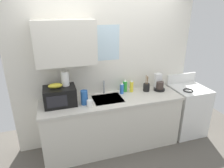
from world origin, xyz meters
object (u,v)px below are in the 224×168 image
object	(u,v)px
banana_bunch	(55,86)
paper_towel_roll	(65,79)
dish_soap_bottle_blue	(122,88)
stove_range	(187,110)
microwave	(60,96)
utensil_crock	(146,87)
dish_soap_bottle_yellow	(132,86)
dish_soap_bottle_green	(125,86)
cereal_canister	(84,97)
mug_white	(90,103)
coffee_maker	(159,84)

from	to	relation	value
banana_bunch	paper_towel_roll	world-z (taller)	paper_towel_roll
dish_soap_bottle_blue	paper_towel_roll	bearing A→B (deg)	-177.40
stove_range	microwave	distance (m)	2.33
stove_range	utensil_crock	bearing A→B (deg)	171.83
dish_soap_bottle_yellow	dish_soap_bottle_blue	bearing A→B (deg)	-171.51
banana_bunch	dish_soap_bottle_green	size ratio (longest dim) A/B	0.92
dish_soap_bottle_yellow	cereal_canister	distance (m)	0.87
mug_white	cereal_canister	bearing A→B (deg)	124.01
banana_bunch	dish_soap_bottle_blue	world-z (taller)	banana_bunch
banana_bunch	coffee_maker	world-z (taller)	banana_bunch
banana_bunch	dish_soap_bottle_yellow	world-z (taller)	banana_bunch
cereal_canister	utensil_crock	distance (m)	1.12
cereal_canister	stove_range	bearing A→B (deg)	1.60
cereal_canister	mug_white	world-z (taller)	cereal_canister
paper_towel_roll	dish_soap_bottle_yellow	bearing A→B (deg)	3.62
dish_soap_bottle_blue	cereal_canister	size ratio (longest dim) A/B	0.93
microwave	dish_soap_bottle_blue	distance (m)	1.01
dish_soap_bottle_green	dish_soap_bottle_yellow	bearing A→B (deg)	-25.54
stove_range	dish_soap_bottle_green	size ratio (longest dim) A/B	4.99
dish_soap_bottle_green	cereal_canister	bearing A→B (deg)	-160.33
paper_towel_roll	dish_soap_bottle_green	xyz separation A→B (m)	(0.99, 0.12, -0.28)
microwave	mug_white	xyz separation A→B (m)	(0.40, -0.19, -0.09)
microwave	stove_range	bearing A→B (deg)	-1.14
microwave	dish_soap_bottle_yellow	world-z (taller)	microwave
paper_towel_roll	dish_soap_bottle_blue	size ratio (longest dim) A/B	1.10
stove_range	paper_towel_roll	world-z (taller)	paper_towel_roll
dish_soap_bottle_green	coffee_maker	bearing A→B (deg)	-10.48
dish_soap_bottle_blue	dish_soap_bottle_yellow	xyz separation A→B (m)	(0.19, 0.03, 0.01)
banana_bunch	utensil_crock	xyz separation A→B (m)	(1.49, 0.07, -0.23)
dish_soap_bottle_yellow	utensil_crock	bearing A→B (deg)	-10.84
paper_towel_roll	utensil_crock	xyz separation A→B (m)	(1.34, 0.02, -0.31)
cereal_canister	utensil_crock	size ratio (longest dim) A/B	0.75
dish_soap_bottle_blue	mug_white	xyz separation A→B (m)	(-0.60, -0.28, -0.05)
dish_soap_bottle_blue	dish_soap_bottle_yellow	world-z (taller)	dish_soap_bottle_yellow
coffee_maker	dish_soap_bottle_blue	xyz separation A→B (m)	(-0.67, 0.03, -0.01)
microwave	dish_soap_bottle_green	size ratio (longest dim) A/B	2.13
microwave	dish_soap_bottle_yellow	bearing A→B (deg)	5.78
stove_range	coffee_maker	size ratio (longest dim) A/B	3.86
banana_bunch	paper_towel_roll	size ratio (longest dim) A/B	0.91
coffee_maker	banana_bunch	bearing A→B (deg)	-178.06
paper_towel_roll	cereal_canister	world-z (taller)	paper_towel_roll
dish_soap_bottle_green	stove_range	bearing A→B (deg)	-10.36
dish_soap_bottle_green	dish_soap_bottle_yellow	world-z (taller)	dish_soap_bottle_green
coffee_maker	mug_white	distance (m)	1.30
microwave	paper_towel_roll	world-z (taller)	paper_towel_roll
dish_soap_bottle_green	cereal_canister	xyz separation A→B (m)	(-0.75, -0.27, 0.01)
paper_towel_roll	dish_soap_bottle_blue	bearing A→B (deg)	2.60
paper_towel_roll	cereal_canister	xyz separation A→B (m)	(0.24, -0.15, -0.27)
coffee_maker	utensil_crock	size ratio (longest dim) A/B	0.97
microwave	dish_soap_bottle_blue	bearing A→B (deg)	5.28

